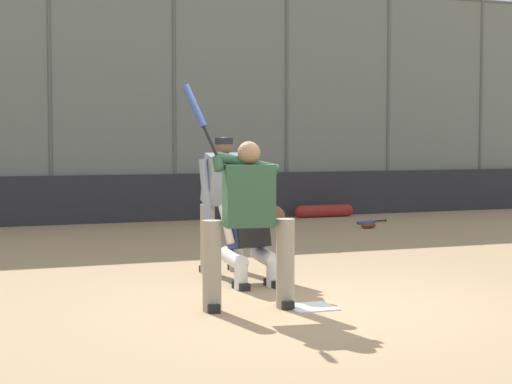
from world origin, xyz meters
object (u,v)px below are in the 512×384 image
Objects in this scene: batter_at_plate at (248,218)px; umpire_home at (224,200)px; spare_bat_near_backstop at (368,222)px; equipment_bag_dugout_side at (324,211)px; catcher_behind_plate at (251,233)px; fielding_glove_on_dirt at (368,225)px.

batter_at_plate is 1.31× the size of umpire_home.
umpire_home is 6.51m from spare_bat_near_backstop.
equipment_bag_dugout_side is at bearing -112.22° from batter_at_plate.
catcher_behind_plate reaches higher than spare_bat_near_backstop.
batter_at_plate is 7.22× the size of fielding_glove_on_dirt.
equipment_bag_dugout_side is at bearing -102.30° from spare_bat_near_backstop.
catcher_behind_plate reaches higher than equipment_bag_dugout_side.
spare_bat_near_backstop is at bearing -118.67° from fielding_glove_on_dirt.
spare_bat_near_backstop is at bearing -139.99° from umpire_home.
batter_at_plate is at bearing 34.30° from spare_bat_near_backstop.
equipment_bag_dugout_side is at bearing -95.42° from fielding_glove_on_dirt.
batter_at_plate is at bearing 59.95° from equipment_bag_dugout_side.
umpire_home is at bearing -97.25° from catcher_behind_plate.
catcher_behind_plate is at bearing 49.87° from fielding_glove_on_dirt.
spare_bat_near_backstop is (-4.50, -4.63, -0.84)m from umpire_home.
batter_at_plate is 8.49m from spare_bat_near_backstop.
umpire_home is 7.55m from equipment_bag_dugout_side.
umpire_home is at bearing 43.59° from fielding_glove_on_dirt.
umpire_home is (-0.03, -0.99, 0.29)m from catcher_behind_plate.
catcher_behind_plate is 3.82× the size of fielding_glove_on_dirt.
spare_bat_near_backstop is at bearing -134.47° from catcher_behind_plate.
batter_at_plate reaches higher than fielding_glove_on_dirt.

